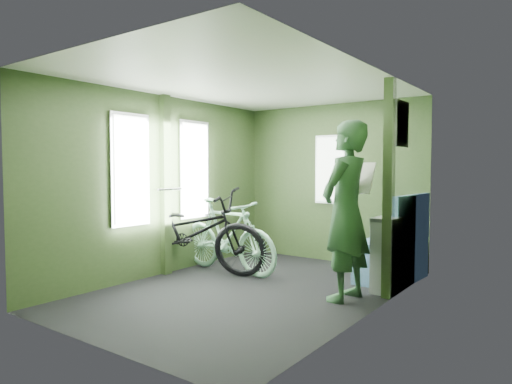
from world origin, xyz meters
The scene contains 6 objects.
room centered at (-0.04, 0.04, 1.44)m, with size 4.00×4.02×2.31m.
bicycle_black centered at (-1.12, 0.21, 0.00)m, with size 0.72×2.07×1.09m, color black.
bicycle_mint centered at (-0.75, 0.49, 0.00)m, with size 0.46×1.63×0.98m, color #97D9B2.
passenger centered at (1.01, 0.28, 0.93)m, with size 0.49×0.75×1.86m.
waste_box centered at (1.26, 0.80, 0.41)m, with size 0.24×0.34×0.83m, color gray.
bench_seat centered at (1.15, 1.37, 0.31)m, with size 0.62×1.04×1.06m.
Camera 1 is at (3.01, -4.07, 1.37)m, focal length 32.00 mm.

